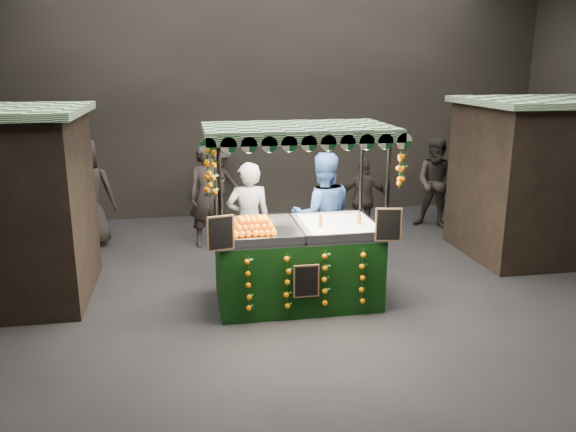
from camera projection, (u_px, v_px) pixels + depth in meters
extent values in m
plane|color=black|center=(314.00, 305.00, 7.80)|extent=(12.00, 12.00, 0.00)
cube|color=black|center=(262.00, 95.00, 11.92)|extent=(12.00, 0.10, 5.00)
cube|color=black|center=(552.00, 181.00, 9.66)|extent=(2.80, 2.00, 2.50)
cube|color=#125220|center=(562.00, 101.00, 9.32)|extent=(3.00, 2.20, 0.10)
cube|color=black|center=(297.00, 268.00, 7.79)|extent=(2.12, 1.16, 0.96)
cube|color=silver|center=(297.00, 232.00, 7.66)|extent=(2.12, 1.16, 0.04)
cylinder|color=black|center=(221.00, 236.00, 6.92)|extent=(0.05, 0.05, 2.31)
cylinder|color=black|center=(386.00, 227.00, 7.27)|extent=(0.05, 0.05, 2.31)
cylinder|color=black|center=(216.00, 213.00, 7.96)|extent=(0.05, 0.05, 2.31)
cylinder|color=black|center=(360.00, 206.00, 8.32)|extent=(0.05, 0.05, 2.31)
cube|color=#125220|center=(297.00, 128.00, 7.31)|extent=(2.36, 1.40, 0.08)
cube|color=white|center=(339.00, 226.00, 7.75)|extent=(0.94, 1.04, 0.08)
cube|color=black|center=(221.00, 233.00, 6.85)|extent=(0.33, 0.09, 0.42)
cube|color=black|center=(388.00, 225.00, 7.20)|extent=(0.33, 0.09, 0.42)
cube|color=black|center=(306.00, 281.00, 7.19)|extent=(0.33, 0.02, 0.42)
imported|color=gray|center=(249.00, 222.00, 8.51)|extent=(0.66, 0.44, 1.78)
imported|color=navy|center=(322.00, 216.00, 8.59)|extent=(0.96, 0.76, 1.90)
imported|color=black|center=(208.00, 196.00, 10.11)|extent=(0.70, 0.50, 1.80)
imported|color=#282321|center=(437.00, 183.00, 11.26)|extent=(1.08, 1.03, 1.76)
imported|color=#292421|center=(364.00, 199.00, 10.52)|extent=(0.94, 0.54, 1.51)
imported|color=#2E2925|center=(218.00, 183.00, 11.82)|extent=(1.13, 0.89, 1.53)
imported|color=black|center=(87.00, 193.00, 10.11)|extent=(0.95, 0.64, 1.90)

